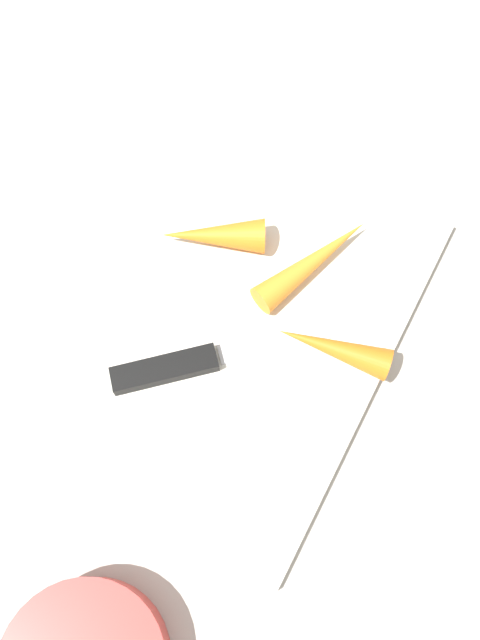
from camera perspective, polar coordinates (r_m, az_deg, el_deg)
ground_plane at (r=0.58m, az=-0.00°, el=-0.44°), size 1.40×1.40×0.00m
cutting_board at (r=0.58m, az=-0.00°, el=-0.22°), size 0.36×0.26×0.01m
knife at (r=0.55m, az=-5.26°, el=-4.02°), size 0.15×0.16×0.01m
carrot_medium at (r=0.55m, az=8.16°, el=-2.44°), size 0.04×0.10×0.03m
carrot_shortest at (r=0.59m, az=-2.40°, el=7.41°), size 0.07×0.10×0.03m
carrot_longest at (r=0.58m, az=6.47°, el=5.15°), size 0.13×0.07×0.03m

